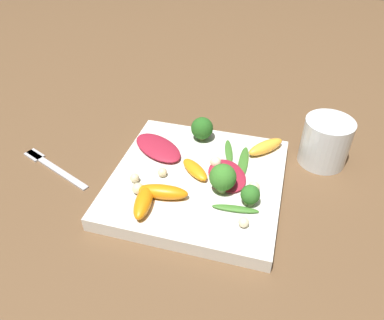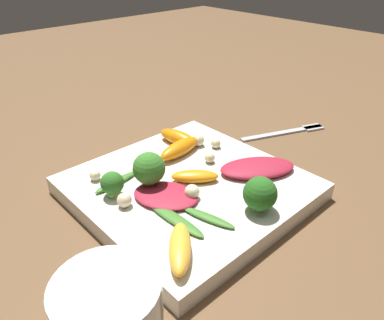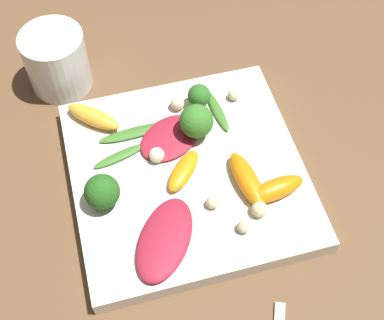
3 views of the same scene
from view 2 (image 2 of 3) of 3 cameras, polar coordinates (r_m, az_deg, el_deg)
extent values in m
plane|color=brown|center=(0.51, -0.51, -5.41)|extent=(2.40, 2.40, 0.00)
cube|color=silver|center=(0.50, -0.52, -4.30)|extent=(0.27, 0.27, 0.02)
cube|color=#B2B2B7|center=(0.68, 13.67, 4.17)|extent=(0.15, 0.07, 0.01)
cube|color=#B2B2B7|center=(0.72, 17.94, 4.86)|extent=(0.04, 0.03, 0.01)
ellipsoid|color=maroon|center=(0.52, 9.92, -1.16)|extent=(0.12, 0.10, 0.01)
ellipsoid|color=maroon|center=(0.46, -4.02, -5.38)|extent=(0.09, 0.10, 0.01)
ellipsoid|color=orange|center=(0.49, 0.44, -2.50)|extent=(0.06, 0.06, 0.01)
ellipsoid|color=#FCAD33|center=(0.38, -1.86, -13.25)|extent=(0.07, 0.07, 0.02)
ellipsoid|color=orange|center=(0.55, -1.86, 1.81)|extent=(0.08, 0.03, 0.02)
ellipsoid|color=orange|center=(0.58, -2.12, 3.41)|extent=(0.03, 0.07, 0.02)
cylinder|color=#84AD5B|center=(0.47, -11.90, -4.77)|extent=(0.02, 0.02, 0.01)
sphere|color=#2D6B23|center=(0.47, -12.07, -3.45)|extent=(0.03, 0.03, 0.03)
cylinder|color=#84AD5B|center=(0.48, -6.43, -3.25)|extent=(0.02, 0.02, 0.02)
sphere|color=#387A28|center=(0.47, -6.57, -1.26)|extent=(0.04, 0.04, 0.04)
cylinder|color=#84AD5B|center=(0.45, 10.13, -6.87)|extent=(0.01, 0.01, 0.01)
sphere|color=#26601E|center=(0.44, 10.33, -5.07)|extent=(0.04, 0.04, 0.04)
ellipsoid|color=#3D7528|center=(0.49, -11.37, -3.25)|extent=(0.07, 0.02, 0.01)
ellipsoid|color=#3D7528|center=(0.43, -2.66, -8.92)|extent=(0.02, 0.09, 0.01)
ellipsoid|color=#3D7528|center=(0.43, 2.42, -8.73)|extent=(0.03, 0.07, 0.01)
sphere|color=beige|center=(0.57, 0.96, 3.01)|extent=(0.02, 0.02, 0.02)
sphere|color=beige|center=(0.53, 2.72, 0.35)|extent=(0.01, 0.01, 0.01)
sphere|color=beige|center=(0.51, -14.57, -2.27)|extent=(0.01, 0.01, 0.01)
sphere|color=beige|center=(0.45, -10.28, -6.03)|extent=(0.02, 0.02, 0.02)
sphere|color=beige|center=(0.57, 3.65, 2.55)|extent=(0.01, 0.01, 0.01)
sphere|color=beige|center=(0.46, 0.01, -4.87)|extent=(0.02, 0.02, 0.02)
camera|label=1|loc=(0.77, -37.58, 34.89)|focal=35.00mm
camera|label=3|loc=(0.69, 38.70, 47.92)|focal=50.00mm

